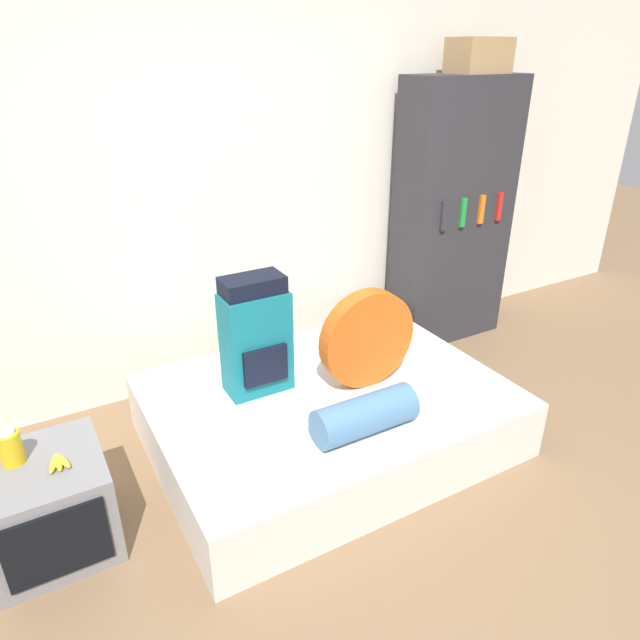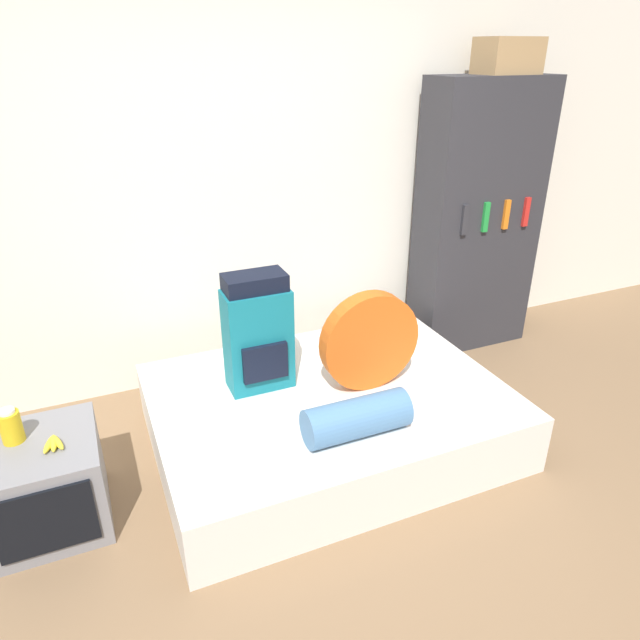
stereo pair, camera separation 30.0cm
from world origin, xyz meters
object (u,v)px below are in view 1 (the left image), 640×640
(sleeping_roll, at_px, (365,415))
(canister, at_px, (10,447))
(backpack, at_px, (256,337))
(television, at_px, (50,505))
(bookshelf, at_px, (453,215))
(tent_bag, at_px, (367,338))
(cardboard_box, at_px, (479,55))

(sleeping_roll, distance_m, canister, 1.60)
(backpack, xyz_separation_m, television, (-1.15, -0.26, -0.44))
(sleeping_roll, distance_m, television, 1.51)
(sleeping_roll, bearing_deg, television, 165.54)
(sleeping_roll, xyz_separation_m, canister, (-1.54, 0.45, 0.09))
(canister, bearing_deg, bookshelf, 13.45)
(tent_bag, xyz_separation_m, bookshelf, (1.29, 0.80, 0.34))
(backpack, height_order, bookshelf, bookshelf)
(cardboard_box, bearing_deg, canister, -167.01)
(backpack, xyz_separation_m, bookshelf, (1.85, 0.55, 0.30))
(sleeping_roll, bearing_deg, bookshelf, 37.35)
(sleeping_roll, relative_size, cardboard_box, 1.38)
(cardboard_box, bearing_deg, sleeping_roll, -144.16)
(bookshelf, height_order, cardboard_box, cardboard_box)
(sleeping_roll, xyz_separation_m, cardboard_box, (1.63, 1.18, 1.60))
(tent_bag, height_order, cardboard_box, cardboard_box)
(television, xyz_separation_m, bookshelf, (3.00, 0.81, 0.74))
(backpack, xyz_separation_m, cardboard_box, (1.93, 0.54, 1.37))
(tent_bag, bearing_deg, canister, 178.21)
(backpack, relative_size, television, 1.20)
(sleeping_roll, bearing_deg, tent_bag, 55.55)
(bookshelf, relative_size, cardboard_box, 4.99)
(television, height_order, canister, canister)
(backpack, relative_size, cardboard_box, 1.74)
(television, bearing_deg, canister, 140.65)
(backpack, height_order, sleeping_roll, backpack)
(backpack, distance_m, tent_bag, 0.62)
(canister, bearing_deg, cardboard_box, 12.99)
(television, bearing_deg, tent_bag, 0.59)
(tent_bag, relative_size, cardboard_box, 1.47)
(tent_bag, bearing_deg, backpack, 156.47)
(television, distance_m, cardboard_box, 3.66)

